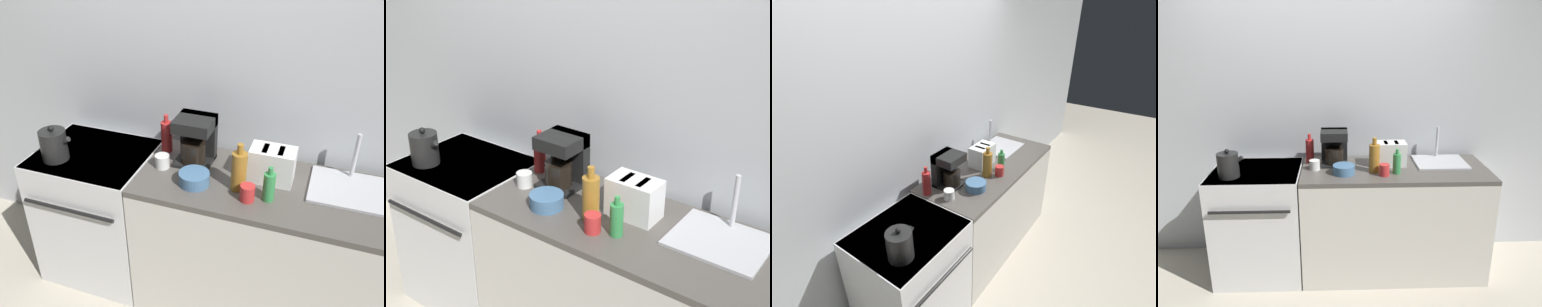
% 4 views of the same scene
% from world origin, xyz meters
% --- Properties ---
extents(wall_back, '(8.00, 0.05, 2.60)m').
position_xyz_m(wall_back, '(0.00, 0.70, 1.30)').
color(wall_back, silver).
rests_on(wall_back, ground_plane).
extents(stove, '(0.71, 0.65, 0.94)m').
position_xyz_m(stove, '(-0.58, 0.31, 0.48)').
color(stove, silver).
rests_on(stove, ground_plane).
extents(counter_block, '(1.52, 0.64, 0.94)m').
position_xyz_m(counter_block, '(0.54, 0.32, 0.47)').
color(counter_block, silver).
rests_on(counter_block, ground_plane).
extents(kettle, '(0.20, 0.16, 0.22)m').
position_xyz_m(kettle, '(-0.76, 0.17, 1.03)').
color(kettle, black).
rests_on(kettle, stove).
extents(toaster, '(0.25, 0.15, 0.20)m').
position_xyz_m(toaster, '(0.52, 0.39, 1.04)').
color(toaster, white).
rests_on(toaster, counter_block).
extents(coffee_maker, '(0.22, 0.21, 0.29)m').
position_xyz_m(coffee_maker, '(0.05, 0.44, 1.09)').
color(coffee_maker, black).
rests_on(coffee_maker, counter_block).
extents(sink_tray, '(0.43, 0.36, 0.28)m').
position_xyz_m(sink_tray, '(0.94, 0.43, 0.95)').
color(sink_tray, '#B7B7BC').
rests_on(sink_tray, counter_block).
extents(bottle_amber, '(0.08, 0.08, 0.28)m').
position_xyz_m(bottle_amber, '(0.36, 0.24, 1.05)').
color(bottle_amber, '#9E6B23').
rests_on(bottle_amber, counter_block).
extents(bottle_green, '(0.06, 0.06, 0.20)m').
position_xyz_m(bottle_green, '(0.54, 0.20, 1.02)').
color(bottle_green, '#338C47').
rests_on(bottle_green, counter_block).
extents(bottle_red, '(0.07, 0.07, 0.25)m').
position_xyz_m(bottle_red, '(-0.16, 0.49, 1.04)').
color(bottle_red, '#B72828').
rests_on(bottle_red, counter_block).
extents(cup_red, '(0.08, 0.08, 0.09)m').
position_xyz_m(cup_red, '(0.43, 0.16, 0.98)').
color(cup_red, red).
rests_on(cup_red, counter_block).
extents(cup_white, '(0.09, 0.09, 0.08)m').
position_xyz_m(cup_white, '(-0.11, 0.30, 0.98)').
color(cup_white, white).
rests_on(cup_white, counter_block).
extents(bowl, '(0.17, 0.17, 0.07)m').
position_xyz_m(bowl, '(0.12, 0.21, 0.97)').
color(bowl, teal).
rests_on(bowl, counter_block).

